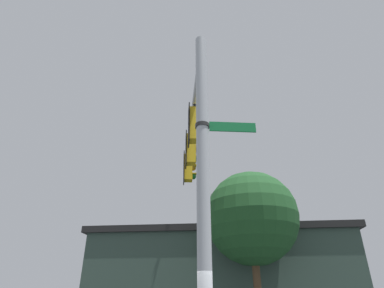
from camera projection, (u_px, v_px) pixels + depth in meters
The scene contains 9 objects.
signal_pole at pixel (203, 192), 5.91m from camera, with size 0.26×0.26×7.81m, color #ADB2B7.
mast_arm at pixel (192, 119), 10.14m from camera, with size 0.15×0.15×6.05m, color #ADB2B7.
traffic_light_nearest_pole at pixel (195, 125), 8.93m from camera, with size 0.54×0.49×1.31m.
traffic_light_mid_inner at pixel (192, 149), 10.41m from camera, with size 0.54×0.49×1.31m.
traffic_light_mid_outer at pixel (189, 168), 11.89m from camera, with size 0.54×0.49×1.31m.
street_name_sign at pixel (217, 127), 6.58m from camera, with size 0.30×1.30×0.22m.
bird_flying at pixel (194, 125), 15.59m from camera, with size 0.32×0.24×0.11m.
storefront_building at pixel (221, 287), 15.99m from camera, with size 9.56×13.64×5.10m.
tree_by_storefront at pixel (252, 218), 12.69m from camera, with size 3.78×3.78×6.93m.
Camera 1 is at (5.69, -0.49, 2.10)m, focal length 28.97 mm.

